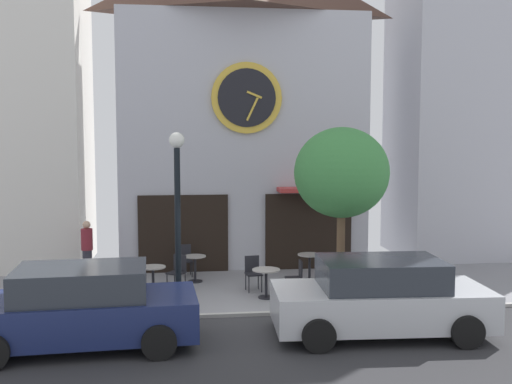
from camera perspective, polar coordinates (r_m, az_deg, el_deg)
ground_plane at (r=13.13m, az=-0.58°, el=-12.49°), size 24.20×10.20×0.13m
clock_building at (r=18.67m, az=-1.25°, el=9.29°), size 7.56×3.24×10.22m
neighbor_building_right at (r=21.89m, az=20.52°, el=13.99°), size 5.29×3.45×14.88m
street_lamp at (r=13.90m, az=-7.55°, el=-2.62°), size 0.36×0.36×4.11m
street_tree at (r=14.26m, az=8.25°, el=1.79°), size 2.28×2.06×4.23m
cafe_table_near_door at (r=15.32m, az=-9.89°, el=-7.98°), size 0.64×0.64×0.74m
cafe_table_center_right at (r=16.56m, az=-5.89°, el=-7.00°), size 0.61×0.61×0.73m
cafe_table_center_left at (r=14.85m, az=0.99°, el=-8.26°), size 0.69×0.69×0.73m
cafe_table_rightmost at (r=16.71m, az=5.18°, el=-6.76°), size 0.67×0.67×0.74m
cafe_table_near_curb at (r=15.77m, az=11.19°, el=-7.60°), size 0.69×0.69×0.72m
cafe_chair_near_tree at (r=16.05m, az=8.37°, el=-7.23°), size 0.56×0.56×0.90m
cafe_chair_curbside at (r=15.57m, az=-0.30°, el=-7.56°), size 0.45×0.45×0.90m
cafe_chair_by_entrance at (r=15.08m, az=3.95°, el=-7.99°), size 0.41×0.41×0.90m
cafe_chair_corner at (r=15.82m, az=-7.54°, el=-7.40°), size 0.56×0.56×0.90m
cafe_chair_mid_row at (r=17.31m, az=-6.87°, el=-6.30°), size 0.45×0.45×0.90m
pedestrian_maroon at (r=17.30m, az=-15.96°, el=-5.35°), size 0.43×0.43×1.67m
parked_car_navy at (r=11.87m, az=-16.41°, el=-10.66°), size 4.40×2.22×1.55m
parked_car_silver at (r=12.36m, az=11.89°, el=-9.93°), size 4.38×2.18×1.55m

